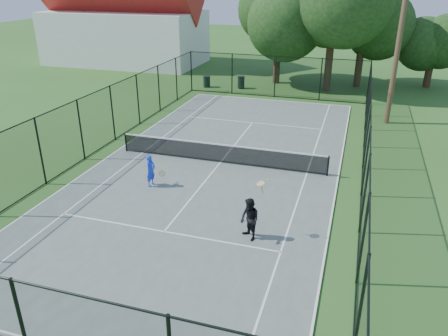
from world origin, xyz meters
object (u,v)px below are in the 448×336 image
(utility_pole, at_px, (397,52))
(player_black, at_px, (250,219))
(trash_bin_left, at_px, (207,82))
(trash_bin_right, at_px, (241,82))
(player_blue, at_px, (151,171))
(tennis_net, at_px, (220,153))

(utility_pole, xyz_separation_m, player_black, (-4.80, -14.93, -3.44))
(trash_bin_left, bearing_deg, utility_pole, -21.98)
(trash_bin_right, distance_m, player_blue, 18.08)
(tennis_net, bearing_deg, trash_bin_right, 101.59)
(utility_pole, height_order, player_black, utility_pole)
(utility_pole, bearing_deg, tennis_net, -130.67)
(trash_bin_right, height_order, player_black, player_black)
(trash_bin_right, xyz_separation_m, player_black, (5.98, -20.77, 0.32))
(player_blue, relative_size, player_black, 0.65)
(tennis_net, xyz_separation_m, player_black, (2.94, -5.93, 0.23))
(trash_bin_right, xyz_separation_m, utility_pole, (10.78, -5.85, 3.76))
(tennis_net, distance_m, trash_bin_right, 15.16)
(trash_bin_right, xyz_separation_m, player_blue, (1.01, -18.05, 0.26))
(trash_bin_left, xyz_separation_m, utility_pole, (13.51, -5.45, 3.81))
(player_blue, bearing_deg, tennis_net, 57.62)
(utility_pole, relative_size, player_black, 3.90)
(trash_bin_left, height_order, player_black, player_black)
(trash_bin_left, distance_m, player_black, 22.16)
(trash_bin_right, bearing_deg, player_black, -73.94)
(tennis_net, xyz_separation_m, trash_bin_right, (-3.04, 14.85, -0.09))
(tennis_net, relative_size, utility_pole, 1.20)
(player_blue, height_order, player_black, player_black)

